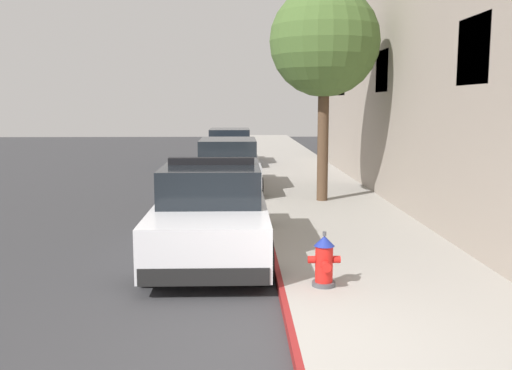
# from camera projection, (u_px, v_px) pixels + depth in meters

# --- Properties ---
(ground_plane) EXTENTS (32.91, 60.00, 0.20)m
(ground_plane) POSITION_uv_depth(u_px,v_px,m) (101.00, 203.00, 15.73)
(ground_plane) COLOR #353538
(sidewalk_pavement) EXTENTS (3.18, 60.00, 0.14)m
(sidewalk_pavement) POSITION_uv_depth(u_px,v_px,m) (319.00, 196.00, 15.89)
(sidewalk_pavement) COLOR #9E9991
(sidewalk_pavement) RESTS_ON ground
(curb_painted_edge) EXTENTS (0.08, 60.00, 0.14)m
(curb_painted_edge) POSITION_uv_depth(u_px,v_px,m) (260.00, 196.00, 15.84)
(curb_painted_edge) COLOR maroon
(curb_painted_edge) RESTS_ON ground
(police_cruiser) EXTENTS (1.94, 4.84, 1.68)m
(police_cruiser) POSITION_uv_depth(u_px,v_px,m) (212.00, 212.00, 9.98)
(police_cruiser) COLOR white
(police_cruiser) RESTS_ON ground
(parked_car_silver_ahead) EXTENTS (1.94, 4.84, 1.56)m
(parked_car_silver_ahead) POSITION_uv_depth(u_px,v_px,m) (228.00, 167.00, 17.11)
(parked_car_silver_ahead) COLOR #B2B5BA
(parked_car_silver_ahead) RESTS_ON ground
(parked_car_dark_far) EXTENTS (1.94, 4.84, 1.56)m
(parked_car_dark_far) POSITION_uv_depth(u_px,v_px,m) (230.00, 148.00, 24.09)
(parked_car_dark_far) COLOR navy
(parked_car_dark_far) RESTS_ON ground
(fire_hydrant) EXTENTS (0.44, 0.40, 0.76)m
(fire_hydrant) POSITION_uv_depth(u_px,v_px,m) (324.00, 261.00, 7.79)
(fire_hydrant) COLOR #4C4C51
(fire_hydrant) RESTS_ON sidewalk_pavement
(street_tree) EXTENTS (2.74, 2.74, 5.37)m
(street_tree) POSITION_uv_depth(u_px,v_px,m) (325.00, 42.00, 14.25)
(street_tree) COLOR brown
(street_tree) RESTS_ON sidewalk_pavement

